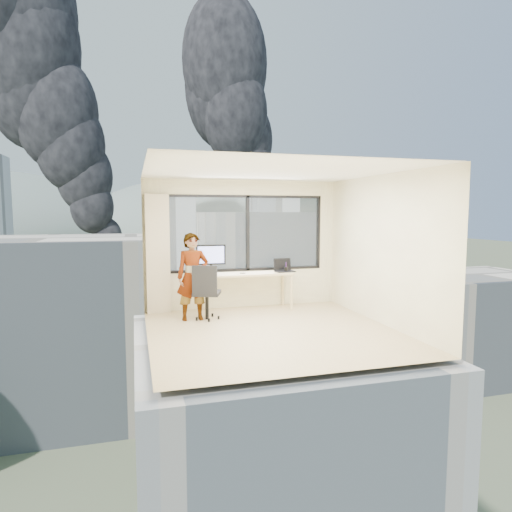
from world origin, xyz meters
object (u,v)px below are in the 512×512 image
object	(u,v)px
game_console	(206,271)
laptop	(285,266)
desk	(247,291)
monitor	(211,259)
handbag	(281,266)
chair	(207,291)
person	(193,277)

from	to	relation	value
game_console	laptop	world-z (taller)	laptop
laptop	desk	bearing A→B (deg)	169.89
monitor	laptop	distance (m)	1.51
laptop	handbag	bearing A→B (deg)	80.64
chair	game_console	world-z (taller)	chair
handbag	person	bearing A→B (deg)	-157.10
chair	monitor	world-z (taller)	monitor
desk	laptop	world-z (taller)	laptop
monitor	chair	bearing A→B (deg)	-104.87
desk	chair	xyz separation A→B (m)	(-0.90, -0.56, 0.14)
chair	game_console	distance (m)	0.81
desk	person	distance (m)	1.33
chair	person	size ratio (longest dim) A/B	0.65
person	game_console	size ratio (longest dim) A/B	5.22
monitor	handbag	xyz separation A→B (m)	(1.51, 0.15, -0.20)
handbag	game_console	bearing A→B (deg)	-177.09
desk	handbag	size ratio (longest dim) A/B	7.86
chair	monitor	bearing A→B (deg)	92.77
monitor	handbag	bearing A→B (deg)	7.17
game_console	laptop	xyz separation A→B (m)	(1.58, -0.26, 0.09)
monitor	game_console	world-z (taller)	monitor
desk	game_console	world-z (taller)	game_console
chair	laptop	xyz separation A→B (m)	(1.68, 0.50, 0.36)
chair	laptop	world-z (taller)	chair
game_console	monitor	bearing A→B (deg)	-50.91
person	monitor	distance (m)	0.80
desk	game_console	distance (m)	0.92
game_console	handbag	world-z (taller)	handbag
game_console	person	bearing A→B (deg)	-118.14
person	laptop	size ratio (longest dim) A/B	3.97
chair	game_console	bearing A→B (deg)	101.52
monitor	laptop	world-z (taller)	monitor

